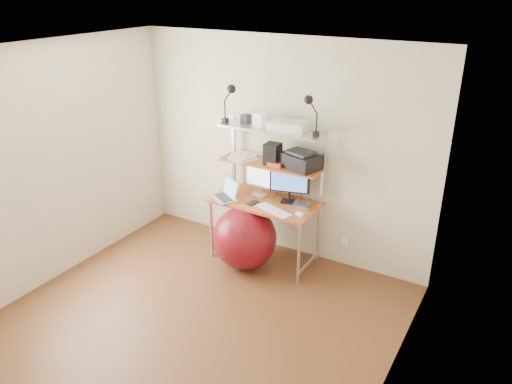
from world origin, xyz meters
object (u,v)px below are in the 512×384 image
monitor_black (290,183)px  exercise_ball (245,238)px  printer (300,160)px  monitor_silver (260,178)px  laptop (227,194)px

monitor_black → exercise_ball: monitor_black is taller
printer → monitor_black: bearing=-152.3°
monitor_silver → printer: size_ratio=0.88×
monitor_silver → exercise_ball: 0.70m
monitor_silver → printer: 0.56m
monitor_black → exercise_ball: bearing=-148.7°
monitor_silver → monitor_black: (0.37, 0.01, 0.01)m
monitor_silver → exercise_ball: (0.02, -0.37, -0.59)m
laptop → exercise_ball: bearing=12.9°
monitor_black → exercise_ball: (-0.35, -0.38, -0.60)m
laptop → printer: size_ratio=0.90×
monitor_black → exercise_ball: 0.79m
laptop → printer: 0.92m
monitor_black → printer: 0.30m
monitor_silver → exercise_ball: bearing=-84.5°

